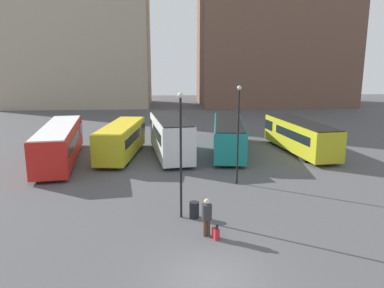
{
  "coord_description": "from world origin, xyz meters",
  "views": [
    {
      "loc": [
        -1.51,
        -12.54,
        7.96
      ],
      "look_at": [
        0.27,
        14.41,
        2.04
      ],
      "focal_mm": 35.0,
      "sensor_mm": 36.0,
      "label": 1
    }
  ],
  "objects_px": {
    "bus_4": "(299,135)",
    "lamp_post_1": "(238,128)",
    "traveler": "(207,214)",
    "suitcase": "(216,234)",
    "bus_0": "(60,142)",
    "bus_3": "(228,135)",
    "trash_bin": "(194,210)",
    "bus_2": "(170,136)",
    "bus_1": "(122,139)",
    "lamp_post_0": "(181,147)"
  },
  "relations": [
    {
      "from": "bus_4",
      "to": "lamp_post_1",
      "type": "xyz_separation_m",
      "value": [
        -7.21,
        -8.51,
        2.22
      ]
    },
    {
      "from": "traveler",
      "to": "suitcase",
      "type": "bearing_deg",
      "value": -151.06
    },
    {
      "from": "bus_0",
      "to": "bus_3",
      "type": "bearing_deg",
      "value": -87.26
    },
    {
      "from": "bus_4",
      "to": "traveler",
      "type": "relative_size",
      "value": 5.81
    },
    {
      "from": "traveler",
      "to": "lamp_post_1",
      "type": "distance_m",
      "value": 8.53
    },
    {
      "from": "bus_0",
      "to": "lamp_post_1",
      "type": "xyz_separation_m",
      "value": [
        13.38,
        -6.66,
        2.16
      ]
    },
    {
      "from": "bus_0",
      "to": "trash_bin",
      "type": "height_order",
      "value": "bus_0"
    },
    {
      "from": "bus_2",
      "to": "bus_4",
      "type": "xyz_separation_m",
      "value": [
        11.57,
        0.8,
        -0.26
      ]
    },
    {
      "from": "bus_4",
      "to": "bus_3",
      "type": "bearing_deg",
      "value": 76.17
    },
    {
      "from": "lamp_post_1",
      "to": "trash_bin",
      "type": "bearing_deg",
      "value": -120.93
    },
    {
      "from": "trash_bin",
      "to": "bus_3",
      "type": "bearing_deg",
      "value": 74.22
    },
    {
      "from": "bus_1",
      "to": "bus_2",
      "type": "height_order",
      "value": "bus_2"
    },
    {
      "from": "traveler",
      "to": "suitcase",
      "type": "height_order",
      "value": "traveler"
    },
    {
      "from": "bus_1",
      "to": "bus_3",
      "type": "height_order",
      "value": "same"
    },
    {
      "from": "suitcase",
      "to": "trash_bin",
      "type": "bearing_deg",
      "value": -0.59
    },
    {
      "from": "bus_2",
      "to": "bus_3",
      "type": "height_order",
      "value": "bus_2"
    },
    {
      "from": "bus_0",
      "to": "bus_3",
      "type": "xyz_separation_m",
      "value": [
        14.28,
        2.63,
        -0.07
      ]
    },
    {
      "from": "bus_2",
      "to": "trash_bin",
      "type": "distance_m",
      "value": 13.27
    },
    {
      "from": "bus_2",
      "to": "lamp_post_0",
      "type": "bearing_deg",
      "value": 173.86
    },
    {
      "from": "bus_3",
      "to": "trash_bin",
      "type": "bearing_deg",
      "value": 171.79
    },
    {
      "from": "bus_0",
      "to": "bus_1",
      "type": "height_order",
      "value": "bus_0"
    },
    {
      "from": "bus_3",
      "to": "bus_0",
      "type": "bearing_deg",
      "value": 108.02
    },
    {
      "from": "traveler",
      "to": "lamp_post_0",
      "type": "xyz_separation_m",
      "value": [
        -1.11,
        2.25,
        2.69
      ]
    },
    {
      "from": "bus_3",
      "to": "trash_bin",
      "type": "height_order",
      "value": "bus_3"
    },
    {
      "from": "bus_1",
      "to": "bus_4",
      "type": "bearing_deg",
      "value": -81.35
    },
    {
      "from": "bus_0",
      "to": "lamp_post_0",
      "type": "xyz_separation_m",
      "value": [
        9.44,
        -12.01,
        2.17
      ]
    },
    {
      "from": "bus_1",
      "to": "bus_3",
      "type": "xyz_separation_m",
      "value": [
        9.44,
        1.3,
        0.01
      ]
    },
    {
      "from": "bus_2",
      "to": "bus_4",
      "type": "bearing_deg",
      "value": -94.04
    },
    {
      "from": "suitcase",
      "to": "bus_4",
      "type": "bearing_deg",
      "value": -49.11
    },
    {
      "from": "bus_2",
      "to": "lamp_post_0",
      "type": "xyz_separation_m",
      "value": [
        0.42,
        -13.06,
        1.97
      ]
    },
    {
      "from": "lamp_post_0",
      "to": "trash_bin",
      "type": "relative_size",
      "value": 7.67
    },
    {
      "from": "lamp_post_1",
      "to": "suitcase",
      "type": "bearing_deg",
      "value": -107.11
    },
    {
      "from": "bus_4",
      "to": "trash_bin",
      "type": "bearing_deg",
      "value": 136.39
    },
    {
      "from": "lamp_post_0",
      "to": "trash_bin",
      "type": "xyz_separation_m",
      "value": [
        0.68,
        -0.1,
        -3.35
      ]
    },
    {
      "from": "bus_3",
      "to": "bus_4",
      "type": "xyz_separation_m",
      "value": [
        6.31,
        -0.79,
        0.01
      ]
    },
    {
      "from": "bus_2",
      "to": "bus_3",
      "type": "xyz_separation_m",
      "value": [
        5.27,
        1.59,
        -0.27
      ]
    },
    {
      "from": "suitcase",
      "to": "trash_bin",
      "type": "xyz_separation_m",
      "value": [
        -0.82,
        2.5,
        0.16
      ]
    },
    {
      "from": "bus_0",
      "to": "bus_2",
      "type": "relative_size",
      "value": 1.31
    },
    {
      "from": "bus_0",
      "to": "traveler",
      "type": "distance_m",
      "value": 17.74
    },
    {
      "from": "bus_1",
      "to": "suitcase",
      "type": "xyz_separation_m",
      "value": [
        6.09,
        -15.94,
        -1.27
      ]
    },
    {
      "from": "bus_2",
      "to": "bus_1",
      "type": "bearing_deg",
      "value": 78.09
    },
    {
      "from": "bus_1",
      "to": "lamp_post_1",
      "type": "xyz_separation_m",
      "value": [
        8.54,
        -8.0,
        2.24
      ]
    },
    {
      "from": "bus_2",
      "to": "trash_bin",
      "type": "height_order",
      "value": "bus_2"
    },
    {
      "from": "bus_2",
      "to": "lamp_post_1",
      "type": "relative_size",
      "value": 1.46
    },
    {
      "from": "lamp_post_1",
      "to": "trash_bin",
      "type": "height_order",
      "value": "lamp_post_1"
    },
    {
      "from": "suitcase",
      "to": "trash_bin",
      "type": "height_order",
      "value": "trash_bin"
    },
    {
      "from": "bus_2",
      "to": "trash_bin",
      "type": "xyz_separation_m",
      "value": [
        1.1,
        -13.15,
        -1.39
      ]
    },
    {
      "from": "bus_1",
      "to": "trash_bin",
      "type": "relative_size",
      "value": 11.19
    },
    {
      "from": "bus_3",
      "to": "lamp_post_0",
      "type": "height_order",
      "value": "lamp_post_0"
    },
    {
      "from": "bus_3",
      "to": "suitcase",
      "type": "height_order",
      "value": "bus_3"
    }
  ]
}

